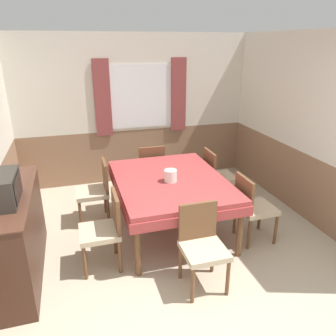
{
  "coord_description": "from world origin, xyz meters",
  "views": [
    {
      "loc": [
        -1.1,
        -2.05,
        2.44
      ],
      "look_at": [
        0.03,
        1.74,
        0.91
      ],
      "focal_mm": 35.0,
      "sensor_mm": 36.0,
      "label": 1
    }
  ],
  "objects_px": {
    "dining_table": "(170,185)",
    "chair_right_near": "(252,205)",
    "chair_left_far": "(96,189)",
    "sideboard": "(16,235)",
    "chair_right_far": "(217,175)",
    "chair_head_window": "(150,168)",
    "tv": "(2,189)",
    "vase": "(171,176)",
    "chair_left_near": "(105,227)",
    "chair_head_near": "(202,243)"
  },
  "relations": [
    {
      "from": "vase",
      "to": "chair_right_near",
      "type": "bearing_deg",
      "value": -25.01
    },
    {
      "from": "vase",
      "to": "sideboard",
      "type": "bearing_deg",
      "value": -169.88
    },
    {
      "from": "dining_table",
      "to": "chair_head_window",
      "type": "xyz_separation_m",
      "value": [
        0.0,
        1.13,
        -0.17
      ]
    },
    {
      "from": "chair_left_far",
      "to": "vase",
      "type": "bearing_deg",
      "value": -125.04
    },
    {
      "from": "chair_head_near",
      "to": "chair_left_far",
      "type": "xyz_separation_m",
      "value": [
        -0.93,
        1.67,
        0.0
      ]
    },
    {
      "from": "dining_table",
      "to": "chair_right_near",
      "type": "bearing_deg",
      "value": -30.15
    },
    {
      "from": "chair_right_near",
      "to": "chair_left_far",
      "type": "bearing_deg",
      "value": -120.15
    },
    {
      "from": "dining_table",
      "to": "chair_right_far",
      "type": "distance_m",
      "value": 1.09
    },
    {
      "from": "chair_right_near",
      "to": "chair_left_near",
      "type": "height_order",
      "value": "same"
    },
    {
      "from": "chair_right_far",
      "to": "sideboard",
      "type": "distance_m",
      "value": 2.96
    },
    {
      "from": "chair_right_near",
      "to": "chair_left_far",
      "type": "xyz_separation_m",
      "value": [
        -1.86,
        1.08,
        0.0
      ]
    },
    {
      "from": "dining_table",
      "to": "chair_right_near",
      "type": "xyz_separation_m",
      "value": [
        0.93,
        -0.54,
        -0.17
      ]
    },
    {
      "from": "chair_left_far",
      "to": "vase",
      "type": "relative_size",
      "value": 5.55
    },
    {
      "from": "chair_right_near",
      "to": "tv",
      "type": "xyz_separation_m",
      "value": [
        -2.79,
        -0.09,
        0.64
      ]
    },
    {
      "from": "chair_right_near",
      "to": "chair_left_near",
      "type": "bearing_deg",
      "value": -90.0
    },
    {
      "from": "chair_right_far",
      "to": "chair_head_window",
      "type": "xyz_separation_m",
      "value": [
        -0.93,
        0.59,
        0.0
      ]
    },
    {
      "from": "chair_head_window",
      "to": "tv",
      "type": "bearing_deg",
      "value": -136.6
    },
    {
      "from": "chair_right_near",
      "to": "chair_left_far",
      "type": "height_order",
      "value": "same"
    },
    {
      "from": "dining_table",
      "to": "chair_head_near",
      "type": "height_order",
      "value": "chair_head_near"
    },
    {
      "from": "chair_head_window",
      "to": "vase",
      "type": "xyz_separation_m",
      "value": [
        -0.02,
        -1.23,
        0.35
      ]
    },
    {
      "from": "chair_right_far",
      "to": "chair_left_near",
      "type": "xyz_separation_m",
      "value": [
        -1.86,
        -1.08,
        0.0
      ]
    },
    {
      "from": "chair_left_near",
      "to": "chair_head_window",
      "type": "bearing_deg",
      "value": -29.05
    },
    {
      "from": "chair_head_window",
      "to": "sideboard",
      "type": "height_order",
      "value": "sideboard"
    },
    {
      "from": "chair_left_far",
      "to": "sideboard",
      "type": "xyz_separation_m",
      "value": [
        -0.94,
        -0.96,
        0.01
      ]
    },
    {
      "from": "dining_table",
      "to": "chair_right_far",
      "type": "relative_size",
      "value": 2.04
    },
    {
      "from": "chair_right_far",
      "to": "sideboard",
      "type": "height_order",
      "value": "sideboard"
    },
    {
      "from": "tv",
      "to": "chair_head_near",
      "type": "bearing_deg",
      "value": -15.04
    },
    {
      "from": "chair_left_far",
      "to": "chair_left_near",
      "type": "height_order",
      "value": "same"
    },
    {
      "from": "chair_right_near",
      "to": "sideboard",
      "type": "distance_m",
      "value": 2.8
    },
    {
      "from": "sideboard",
      "to": "vase",
      "type": "distance_m",
      "value": 1.9
    },
    {
      "from": "chair_head_window",
      "to": "chair_right_near",
      "type": "bearing_deg",
      "value": -60.95
    },
    {
      "from": "dining_table",
      "to": "chair_left_far",
      "type": "relative_size",
      "value": 2.04
    },
    {
      "from": "chair_right_near",
      "to": "chair_head_window",
      "type": "xyz_separation_m",
      "value": [
        -0.93,
        1.67,
        0.0
      ]
    },
    {
      "from": "dining_table",
      "to": "vase",
      "type": "height_order",
      "value": "vase"
    },
    {
      "from": "chair_right_far",
      "to": "chair_head_window",
      "type": "height_order",
      "value": "same"
    },
    {
      "from": "chair_head_window",
      "to": "vase",
      "type": "relative_size",
      "value": 5.55
    },
    {
      "from": "chair_left_near",
      "to": "sideboard",
      "type": "distance_m",
      "value": 0.95
    },
    {
      "from": "chair_head_near",
      "to": "sideboard",
      "type": "xyz_separation_m",
      "value": [
        -1.87,
        0.71,
        0.01
      ]
    },
    {
      "from": "chair_left_near",
      "to": "tv",
      "type": "relative_size",
      "value": 1.73
    },
    {
      "from": "chair_left_far",
      "to": "chair_left_near",
      "type": "relative_size",
      "value": 1.0
    },
    {
      "from": "tv",
      "to": "chair_left_far",
      "type": "bearing_deg",
      "value": 51.33
    },
    {
      "from": "chair_left_far",
      "to": "tv",
      "type": "distance_m",
      "value": 1.63
    },
    {
      "from": "vase",
      "to": "chair_left_far",
      "type": "bearing_deg",
      "value": 144.96
    },
    {
      "from": "sideboard",
      "to": "chair_left_far",
      "type": "bearing_deg",
      "value": 45.71
    },
    {
      "from": "chair_head_near",
      "to": "sideboard",
      "type": "bearing_deg",
      "value": -20.77
    },
    {
      "from": "chair_head_near",
      "to": "chair_left_near",
      "type": "height_order",
      "value": "same"
    },
    {
      "from": "chair_head_near",
      "to": "chair_right_far",
      "type": "relative_size",
      "value": 1.0
    },
    {
      "from": "chair_head_near",
      "to": "tv",
      "type": "height_order",
      "value": "tv"
    },
    {
      "from": "chair_right_near",
      "to": "tv",
      "type": "distance_m",
      "value": 2.87
    },
    {
      "from": "chair_head_window",
      "to": "tv",
      "type": "distance_m",
      "value": 2.65
    }
  ]
}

